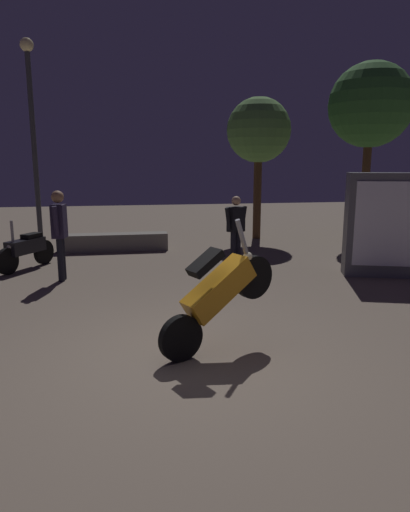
% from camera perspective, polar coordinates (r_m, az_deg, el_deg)
% --- Properties ---
extents(ground_plane, '(40.00, 40.00, 0.00)m').
position_cam_1_polar(ground_plane, '(5.66, -2.26, -12.52)').
color(ground_plane, '#756656').
extents(motorcycle_orange_foreground, '(1.55, 0.79, 1.63)m').
position_cam_1_polar(motorcycle_orange_foreground, '(5.61, 1.68, -4.60)').
color(motorcycle_orange_foreground, black).
rests_on(motorcycle_orange_foreground, ground_plane).
extents(motorcycle_black_parked_left, '(0.95, 1.47, 1.11)m').
position_cam_1_polar(motorcycle_black_parked_left, '(10.74, -21.36, 0.78)').
color(motorcycle_black_parked_left, black).
rests_on(motorcycle_black_parked_left, ground_plane).
extents(person_rider_beside, '(0.61, 0.40, 1.56)m').
position_cam_1_polar(person_rider_beside, '(10.44, 3.86, 3.95)').
color(person_rider_beside, black).
rests_on(person_rider_beside, ground_plane).
extents(person_bystander_far, '(0.28, 0.67, 1.77)m').
position_cam_1_polar(person_bystander_far, '(9.36, -17.65, 3.44)').
color(person_bystander_far, black).
rests_on(person_bystander_far, ground_plane).
extents(streetlamp_near, '(0.36, 0.36, 5.52)m').
position_cam_1_polar(streetlamp_near, '(13.86, -20.70, 15.68)').
color(streetlamp_near, '#38383D').
rests_on(streetlamp_near, ground_plane).
extents(tree_left_bg, '(1.89, 1.89, 4.17)m').
position_cam_1_polar(tree_left_bg, '(14.05, 6.70, 15.13)').
color(tree_left_bg, '#4C331E').
rests_on(tree_left_bg, ground_plane).
extents(tree_center_bg, '(2.39, 2.39, 5.10)m').
position_cam_1_polar(tree_center_bg, '(14.56, 19.90, 17.13)').
color(tree_center_bg, '#4C331E').
rests_on(tree_center_bg, ground_plane).
extents(kiosk_billboard, '(1.68, 0.96, 2.10)m').
position_cam_1_polar(kiosk_billboard, '(10.02, 21.60, 3.60)').
color(kiosk_billboard, '#595960').
rests_on(kiosk_billboard, ground_plane).
extents(planter_wall_low, '(2.85, 0.50, 0.45)m').
position_cam_1_polar(planter_wall_low, '(12.37, -11.31, 1.70)').
color(planter_wall_low, gray).
rests_on(planter_wall_low, ground_plane).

